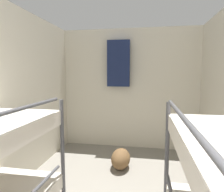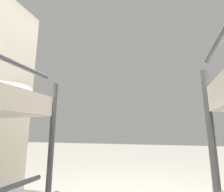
{
  "view_description": "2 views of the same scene",
  "coord_description": "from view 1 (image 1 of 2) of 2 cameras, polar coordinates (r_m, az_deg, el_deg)",
  "views": [
    {
      "loc": [
        0.35,
        0.38,
        1.52
      ],
      "look_at": [
        -0.08,
        2.87,
        1.24
      ],
      "focal_mm": 32.0,
      "sensor_mm": 36.0,
      "label": 1
    },
    {
      "loc": [
        -0.31,
        1.79,
        0.85
      ],
      "look_at": [
        0.09,
        0.48,
        1.13
      ],
      "focal_mm": 28.0,
      "sensor_mm": 36.0,
      "label": 2
    }
  ],
  "objects": [
    {
      "name": "hanging_coat",
      "position": [
        3.97,
        1.87,
        9.25
      ],
      "size": [
        0.44,
        0.12,
        0.9
      ],
      "color": "#192347"
    },
    {
      "name": "wall_back",
      "position": [
        4.1,
        5.01,
        1.98
      ],
      "size": [
        2.85,
        0.06,
        2.42
      ],
      "color": "beige",
      "rests_on": "ground_plane"
    },
    {
      "name": "duffel_bag",
      "position": [
        3.39,
        2.5,
        -17.43
      ],
      "size": [
        0.31,
        0.49,
        0.31
      ],
      "color": "brown",
      "rests_on": "ground_plane"
    }
  ]
}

